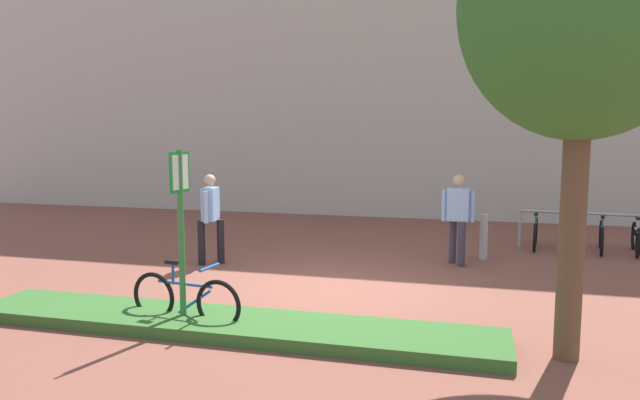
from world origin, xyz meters
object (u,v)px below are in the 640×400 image
object	(u,v)px
tree_sidewalk	(584,6)
parking_sign_post	(181,212)
bike_at_sign	(185,299)
bike_rack_cluster	(584,234)
person_casual_tan	(458,214)
person_shirt_white	(211,213)
bollard_steel	(484,237)

from	to	relation	value
tree_sidewalk	parking_sign_post	bearing A→B (deg)	-178.66
parking_sign_post	bike_at_sign	size ratio (longest dim) A/B	1.38
bike_at_sign	bike_rack_cluster	world-z (taller)	bike_at_sign
tree_sidewalk	person_casual_tan	xyz separation A→B (m)	(-1.34, 4.43, -2.88)
parking_sign_post	person_shirt_white	xyz separation A→B (m)	(-1.19, 3.41, -0.53)
tree_sidewalk	bike_at_sign	distance (m)	5.86
tree_sidewalk	bollard_steel	distance (m)	6.16
person_shirt_white	bike_rack_cluster	bearing A→B (deg)	24.06
bollard_steel	bike_rack_cluster	bearing A→B (deg)	34.08
bollard_steel	person_shirt_white	world-z (taller)	person_shirt_white
tree_sidewalk	bike_at_sign	world-z (taller)	tree_sidewalk
bollard_steel	person_shirt_white	distance (m)	5.36
bike_rack_cluster	person_casual_tan	size ratio (longest dim) A/B	1.54
tree_sidewalk	parking_sign_post	size ratio (longest dim) A/B	2.31
person_casual_tan	bollard_steel	bearing A→B (deg)	52.13
bike_at_sign	bike_rack_cluster	size ratio (longest dim) A/B	0.63
person_shirt_white	person_casual_tan	xyz separation A→B (m)	(4.54, 1.13, 0.00)
bike_rack_cluster	person_shirt_white	world-z (taller)	person_shirt_white
tree_sidewalk	bollard_steel	bearing A→B (deg)	99.53
bollard_steel	parking_sign_post	bearing A→B (deg)	-126.56
parking_sign_post	person_shirt_white	bearing A→B (deg)	109.33
tree_sidewalk	bike_rack_cluster	world-z (taller)	tree_sidewalk
bike_rack_cluster	person_casual_tan	distance (m)	3.34
parking_sign_post	tree_sidewalk	bearing A→B (deg)	1.34
person_casual_tan	person_shirt_white	bearing A→B (deg)	-165.99
bike_at_sign	bike_rack_cluster	xyz separation A→B (m)	(5.92, 6.51, -0.00)
bike_rack_cluster	person_shirt_white	size ratio (longest dim) A/B	1.54
tree_sidewalk	bike_rack_cluster	distance (m)	7.46
tree_sidewalk	person_shirt_white	world-z (taller)	tree_sidewalk
tree_sidewalk	person_casual_tan	size ratio (longest dim) A/B	3.10
parking_sign_post	person_shirt_white	world-z (taller)	parking_sign_post
bike_rack_cluster	bollard_steel	bearing A→B (deg)	-145.92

